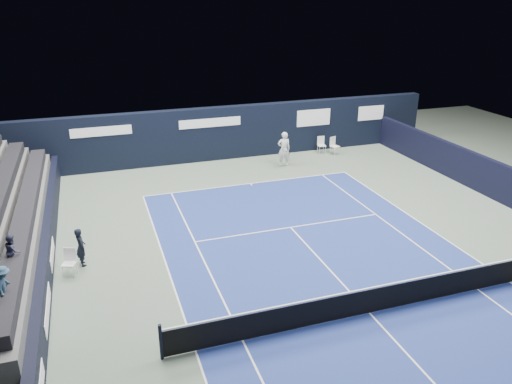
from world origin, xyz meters
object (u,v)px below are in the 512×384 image
(line_judge_chair, at_px, (70,260))
(tennis_player, at_px, (284,149))
(tennis_net, at_px, (371,299))
(folding_chair_back_a, at_px, (321,144))
(folding_chair_back_b, at_px, (334,144))

(line_judge_chair, xyz_separation_m, tennis_player, (11.45, 8.59, 0.44))
(line_judge_chair, height_order, tennis_net, tennis_net)
(tennis_net, bearing_deg, folding_chair_back_a, 69.53)
(folding_chair_back_b, xyz_separation_m, tennis_net, (-6.44, -15.13, -0.10))
(tennis_net, distance_m, tennis_player, 14.28)
(line_judge_chair, relative_size, tennis_player, 0.49)
(folding_chair_back_b, distance_m, line_judge_chair, 18.03)
(line_judge_chair, bearing_deg, tennis_net, -10.14)
(tennis_player, bearing_deg, folding_chair_back_a, 27.23)
(line_judge_chair, bearing_deg, folding_chair_back_a, 56.62)
(folding_chair_back_a, relative_size, tennis_player, 0.51)
(folding_chair_back_a, xyz_separation_m, tennis_net, (-5.83, -15.62, -0.07))
(folding_chair_back_b, xyz_separation_m, tennis_player, (-3.74, -1.12, 0.39))
(folding_chair_back_a, bearing_deg, line_judge_chair, -138.76)
(line_judge_chair, distance_m, tennis_net, 10.29)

